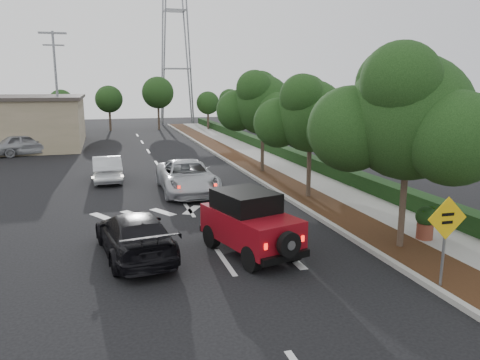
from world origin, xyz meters
name	(u,v)px	position (x,y,z in m)	size (l,w,h in m)	color
ground	(225,262)	(0.00, 0.00, 0.00)	(120.00, 120.00, 0.00)	black
curb	(251,176)	(4.60, 12.00, 0.07)	(0.20, 70.00, 0.15)	#9E9B93
planting_strip	(268,175)	(5.60, 12.00, 0.06)	(1.80, 70.00, 0.12)	black
sidewalk	(299,173)	(7.50, 12.00, 0.06)	(2.00, 70.00, 0.12)	gray
hedge	(321,166)	(8.90, 12.00, 0.40)	(0.80, 70.00, 0.80)	black
transmission_tower	(178,124)	(6.00, 48.00, 0.00)	(7.00, 4.00, 28.00)	slate
street_tree_near	(399,249)	(5.60, -0.50, 0.00)	(3.80, 3.80, 5.92)	black
street_tree_mid	(308,198)	(5.60, 6.50, 0.00)	(3.20, 3.20, 5.32)	black
street_tree_far	(262,173)	(5.60, 13.00, 0.00)	(3.40, 3.40, 5.62)	black
light_pole_a	(62,151)	(-6.50, 26.00, 0.00)	(2.00, 0.22, 9.00)	slate
light_pole_b	(61,135)	(-7.50, 38.00, 0.00)	(2.00, 0.22, 9.00)	slate
red_jeep	(247,222)	(0.86, 0.62, 0.99)	(2.54, 3.96, 1.94)	black
silver_suv_ahead	(187,177)	(0.50, 9.32, 0.76)	(2.52, 5.46, 1.52)	#B9BCC1
black_suv_oncoming	(135,235)	(-2.52, 1.27, 0.68)	(1.90, 4.67, 1.35)	black
silver_sedan_oncoming	(107,168)	(-3.19, 13.19, 0.69)	(1.45, 4.16, 1.37)	#B7BABF
parked_suv	(27,144)	(-8.75, 24.53, 0.81)	(1.91, 4.75, 1.62)	#9B9DA2
speed_hump_sign	(446,229)	(4.80, -3.39, 1.62)	(1.10, 0.10, 2.34)	slate
terracotta_planter	(426,219)	(6.79, -0.13, 0.79)	(0.67, 0.67, 1.17)	brown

